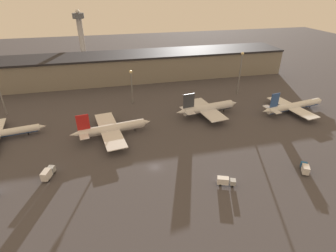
{
  "coord_description": "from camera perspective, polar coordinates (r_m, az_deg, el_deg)",
  "views": [
    {
      "loc": [
        -13.6,
        -79.55,
        62.38
      ],
      "look_at": [
        9.94,
        20.27,
        6.0
      ],
      "focal_mm": 28.0,
      "sensor_mm": 36.0,
      "label": 1
    }
  ],
  "objects": [
    {
      "name": "service_vehicle_3",
      "position": [
        110.67,
        27.67,
        -8.15
      ],
      "size": [
        4.82,
        6.19,
        3.43
      ],
      "rotation": [
        0.0,
        0.0,
        1.06
      ],
      "color": "#195199",
      "rests_on": "ground"
    },
    {
      "name": "terminal_building",
      "position": [
        195.07,
        -8.98,
        12.63
      ],
      "size": [
        231.63,
        29.55,
        18.27
      ],
      "color": "gray",
      "rests_on": "ground"
    },
    {
      "name": "ground",
      "position": [
        102.0,
        -2.86,
        -8.95
      ],
      "size": [
        600.0,
        600.0,
        0.0
      ],
      "primitive_type": "plane",
      "color": "#423F44"
    },
    {
      "name": "service_vehicle_4",
      "position": [
        105.11,
        -24.7,
        -9.32
      ],
      "size": [
        4.3,
        7.1,
        3.76
      ],
      "rotation": [
        0.0,
        0.0,
        1.25
      ],
      "color": "#9EA3A8",
      "rests_on": "ground"
    },
    {
      "name": "airplane_1",
      "position": [
        122.83,
        -12.16,
        -0.57
      ],
      "size": [
        37.49,
        36.22,
        12.69
      ],
      "rotation": [
        0.0,
        0.0,
        0.15
      ],
      "color": "silver",
      "rests_on": "ground"
    },
    {
      "name": "lamp_post_2",
      "position": [
        169.64,
        15.53,
        12.09
      ],
      "size": [
        1.8,
        1.8,
        26.12
      ],
      "color": "slate",
      "rests_on": "ground"
    },
    {
      "name": "lamp_post_0",
      "position": [
        160.88,
        -32.8,
        6.28
      ],
      "size": [
        1.8,
        1.8,
        19.92
      ],
      "color": "slate",
      "rests_on": "ground"
    },
    {
      "name": "airplane_3",
      "position": [
        158.31,
        25.64,
        3.91
      ],
      "size": [
        42.3,
        31.13,
        12.77
      ],
      "rotation": [
        0.0,
        0.0,
        0.15
      ],
      "color": "white",
      "rests_on": "ground"
    },
    {
      "name": "lamp_post_1",
      "position": [
        151.6,
        -7.96,
        9.5
      ],
      "size": [
        1.8,
        1.8,
        19.76
      ],
      "color": "slate",
      "rests_on": "ground"
    },
    {
      "name": "control_tower",
      "position": [
        238.85,
        -18.45,
        18.54
      ],
      "size": [
        9.0,
        9.0,
        43.87
      ],
      "color": "#99999E",
      "rests_on": "ground"
    },
    {
      "name": "airplane_2",
      "position": [
        140.39,
        8.64,
        3.83
      ],
      "size": [
        36.94,
        30.01,
        13.72
      ],
      "rotation": [
        0.0,
        0.0,
        0.15
      ],
      "color": "silver",
      "rests_on": "ground"
    },
    {
      "name": "service_vehicle_0",
      "position": [
        95.12,
        12.42,
        -11.62
      ],
      "size": [
        6.69,
        4.24,
        3.12
      ],
      "rotation": [
        0.0,
        0.0,
        -0.37
      ],
      "color": "#9EA3A8",
      "rests_on": "ground"
    }
  ]
}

